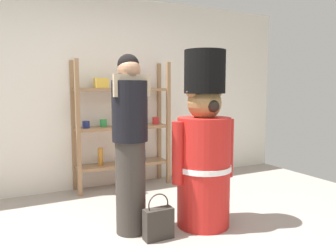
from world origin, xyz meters
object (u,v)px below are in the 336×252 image
object	(u,v)px
person_shopper	(130,141)
shopping_bag	(158,223)
merchandise_shelf	(122,123)
teddy_bear_guard	(204,150)

from	to	relation	value
person_shopper	shopping_bag	size ratio (longest dim) A/B	3.94
merchandise_shelf	teddy_bear_guard	xyz separation A→B (m)	(0.25, -1.62, -0.13)
person_shopper	shopping_bag	world-z (taller)	person_shopper
merchandise_shelf	shopping_bag	xyz separation A→B (m)	(-0.28, -1.70, -0.73)
merchandise_shelf	shopping_bag	world-z (taller)	merchandise_shelf
merchandise_shelf	teddy_bear_guard	distance (m)	1.65
teddy_bear_guard	shopping_bag	bearing A→B (deg)	-171.17
teddy_bear_guard	person_shopper	bearing A→B (deg)	166.23
merchandise_shelf	teddy_bear_guard	world-z (taller)	merchandise_shelf
person_shopper	merchandise_shelf	bearing A→B (deg)	72.89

